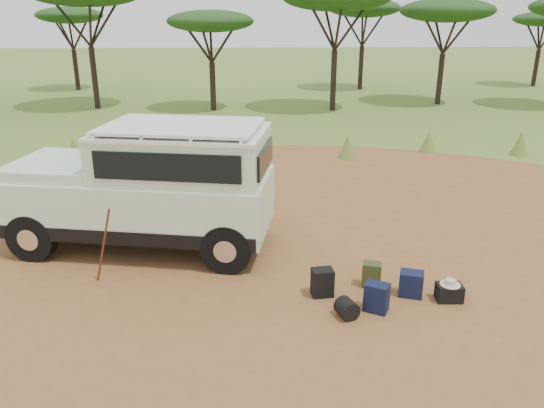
{
  "coord_description": "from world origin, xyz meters",
  "views": [
    {
      "loc": [
        -0.41,
        -8.81,
        4.62
      ],
      "look_at": [
        0.1,
        1.21,
        1.0
      ],
      "focal_mm": 35.0,
      "sensor_mm": 36.0,
      "label": 1
    }
  ],
  "objects_px": {
    "safari_vehicle": "(150,189)",
    "walking_staff": "(103,246)",
    "backpack_black": "(322,283)",
    "backpack_navy": "(377,298)",
    "backpack_olive": "(372,275)",
    "duffel_navy": "(411,284)",
    "hard_case": "(449,293)"
  },
  "relations": [
    {
      "from": "walking_staff",
      "to": "backpack_navy",
      "type": "height_order",
      "value": "walking_staff"
    },
    {
      "from": "walking_staff",
      "to": "safari_vehicle",
      "type": "bearing_deg",
      "value": 8.37
    },
    {
      "from": "walking_staff",
      "to": "duffel_navy",
      "type": "distance_m",
      "value": 5.43
    },
    {
      "from": "hard_case",
      "to": "walking_staff",
      "type": "bearing_deg",
      "value": 174.02
    },
    {
      "from": "backpack_navy",
      "to": "hard_case",
      "type": "distance_m",
      "value": 1.35
    },
    {
      "from": "safari_vehicle",
      "to": "walking_staff",
      "type": "height_order",
      "value": "safari_vehicle"
    },
    {
      "from": "backpack_black",
      "to": "backpack_navy",
      "type": "relative_size",
      "value": 1.01
    },
    {
      "from": "backpack_navy",
      "to": "duffel_navy",
      "type": "height_order",
      "value": "backpack_navy"
    },
    {
      "from": "safari_vehicle",
      "to": "backpack_olive",
      "type": "bearing_deg",
      "value": -14.43
    },
    {
      "from": "walking_staff",
      "to": "backpack_black",
      "type": "distance_m",
      "value": 3.91
    },
    {
      "from": "safari_vehicle",
      "to": "backpack_olive",
      "type": "xyz_separation_m",
      "value": [
        4.16,
        -1.95,
        -1.03
      ]
    },
    {
      "from": "backpack_black",
      "to": "backpack_olive",
      "type": "xyz_separation_m",
      "value": [
        0.92,
        0.28,
        -0.02
      ]
    },
    {
      "from": "walking_staff",
      "to": "backpack_black",
      "type": "height_order",
      "value": "walking_staff"
    },
    {
      "from": "backpack_navy",
      "to": "duffel_navy",
      "type": "bearing_deg",
      "value": 62.49
    },
    {
      "from": "safari_vehicle",
      "to": "hard_case",
      "type": "xyz_separation_m",
      "value": [
        5.37,
        -2.52,
        -1.11
      ]
    },
    {
      "from": "backpack_black",
      "to": "hard_case",
      "type": "distance_m",
      "value": 2.15
    },
    {
      "from": "safari_vehicle",
      "to": "duffel_navy",
      "type": "distance_m",
      "value": 5.4
    },
    {
      "from": "backpack_olive",
      "to": "hard_case",
      "type": "height_order",
      "value": "backpack_olive"
    },
    {
      "from": "safari_vehicle",
      "to": "backpack_navy",
      "type": "xyz_separation_m",
      "value": [
        4.05,
        -2.78,
        -1.01
      ]
    },
    {
      "from": "backpack_navy",
      "to": "backpack_olive",
      "type": "height_order",
      "value": "backpack_navy"
    },
    {
      "from": "backpack_black",
      "to": "duffel_navy",
      "type": "bearing_deg",
      "value": -8.83
    },
    {
      "from": "walking_staff",
      "to": "backpack_black",
      "type": "xyz_separation_m",
      "value": [
        3.83,
        -0.64,
        -0.49
      ]
    },
    {
      "from": "backpack_black",
      "to": "duffel_navy",
      "type": "xyz_separation_m",
      "value": [
        1.53,
        -0.08,
        -0.03
      ]
    },
    {
      "from": "safari_vehicle",
      "to": "backpack_black",
      "type": "relative_size",
      "value": 11.33
    },
    {
      "from": "duffel_navy",
      "to": "hard_case",
      "type": "xyz_separation_m",
      "value": [
        0.6,
        -0.2,
        -0.07
      ]
    },
    {
      "from": "backpack_black",
      "to": "duffel_navy",
      "type": "height_order",
      "value": "backpack_black"
    },
    {
      "from": "safari_vehicle",
      "to": "walking_staff",
      "type": "distance_m",
      "value": 1.77
    },
    {
      "from": "backpack_navy",
      "to": "hard_case",
      "type": "height_order",
      "value": "backpack_navy"
    },
    {
      "from": "walking_staff",
      "to": "backpack_olive",
      "type": "bearing_deg",
      "value": -65.54
    },
    {
      "from": "backpack_black",
      "to": "safari_vehicle",
      "type": "bearing_deg",
      "value": 139.55
    },
    {
      "from": "walking_staff",
      "to": "duffel_navy",
      "type": "height_order",
      "value": "walking_staff"
    },
    {
      "from": "backpack_black",
      "to": "backpack_navy",
      "type": "height_order",
      "value": "backpack_black"
    }
  ]
}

